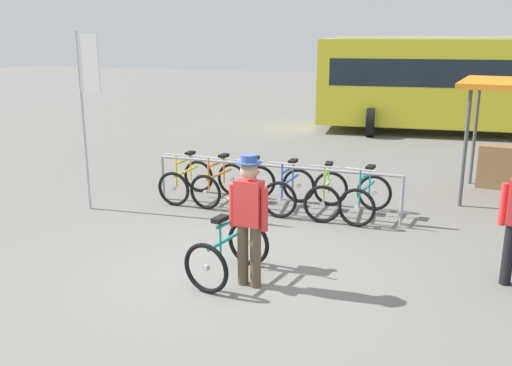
{
  "coord_description": "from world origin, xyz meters",
  "views": [
    {
      "loc": [
        2.99,
        -6.14,
        3.13
      ],
      "look_at": [
        0.08,
        1.23,
        1.0
      ],
      "focal_mm": 38.73,
      "sensor_mm": 36.0,
      "label": 1
    }
  ],
  "objects_px": {
    "banner_flag": "(87,88)",
    "featured_bicycle": "(233,241)",
    "racked_bike_blue": "(289,190)",
    "person_with_featured_bike": "(249,215)",
    "racked_bike_lime": "(327,194)",
    "racked_bike_yellow": "(187,180)",
    "bus_distant": "(479,80)",
    "racked_bike_orange": "(219,184)",
    "racked_bike_red": "(253,187)",
    "racked_bike_teal": "(366,198)"
  },
  "relations": [
    {
      "from": "banner_flag",
      "to": "featured_bicycle",
      "type": "bearing_deg",
      "value": -25.54
    },
    {
      "from": "racked_bike_blue",
      "to": "person_with_featured_bike",
      "type": "distance_m",
      "value": 3.32
    },
    {
      "from": "racked_bike_lime",
      "to": "featured_bicycle",
      "type": "xyz_separation_m",
      "value": [
        -0.5,
        -3.02,
        0.12
      ]
    },
    {
      "from": "racked_bike_yellow",
      "to": "bus_distant",
      "type": "height_order",
      "value": "bus_distant"
    },
    {
      "from": "racked_bike_orange",
      "to": "racked_bike_lime",
      "type": "height_order",
      "value": "same"
    },
    {
      "from": "racked_bike_blue",
      "to": "bus_distant",
      "type": "xyz_separation_m",
      "value": [
        3.07,
        9.83,
        1.37
      ]
    },
    {
      "from": "racked_bike_red",
      "to": "racked_bike_teal",
      "type": "xyz_separation_m",
      "value": [
        2.1,
        0.06,
        -0.0
      ]
    },
    {
      "from": "racked_bike_orange",
      "to": "racked_bike_red",
      "type": "relative_size",
      "value": 0.95
    },
    {
      "from": "racked_bike_lime",
      "to": "person_with_featured_bike",
      "type": "distance_m",
      "value": 3.3
    },
    {
      "from": "racked_bike_yellow",
      "to": "racked_bike_blue",
      "type": "height_order",
      "value": "same"
    },
    {
      "from": "racked_bike_teal",
      "to": "bus_distant",
      "type": "relative_size",
      "value": 0.12
    },
    {
      "from": "racked_bike_red",
      "to": "featured_bicycle",
      "type": "xyz_separation_m",
      "value": [
        0.9,
        -2.98,
        0.12
      ]
    },
    {
      "from": "racked_bike_orange",
      "to": "featured_bicycle",
      "type": "xyz_separation_m",
      "value": [
        1.6,
        -2.96,
        0.12
      ]
    },
    {
      "from": "racked_bike_teal",
      "to": "banner_flag",
      "type": "relative_size",
      "value": 0.37
    },
    {
      "from": "racked_bike_yellow",
      "to": "person_with_featured_bike",
      "type": "height_order",
      "value": "person_with_featured_bike"
    },
    {
      "from": "banner_flag",
      "to": "racked_bike_yellow",
      "type": "bearing_deg",
      "value": 45.43
    },
    {
      "from": "featured_bicycle",
      "to": "bus_distant",
      "type": "distance_m",
      "value": 13.21
    },
    {
      "from": "racked_bike_orange",
      "to": "racked_bike_red",
      "type": "height_order",
      "value": "same"
    },
    {
      "from": "racked_bike_orange",
      "to": "person_with_featured_bike",
      "type": "bearing_deg",
      "value": -58.87
    },
    {
      "from": "bus_distant",
      "to": "racked_bike_teal",
      "type": "bearing_deg",
      "value": -99.67
    },
    {
      "from": "racked_bike_yellow",
      "to": "racked_bike_orange",
      "type": "height_order",
      "value": "same"
    },
    {
      "from": "racked_bike_red",
      "to": "racked_bike_lime",
      "type": "bearing_deg",
      "value": 1.7
    },
    {
      "from": "racked_bike_orange",
      "to": "bus_distant",
      "type": "xyz_separation_m",
      "value": [
        4.47,
        9.87,
        1.37
      ]
    },
    {
      "from": "banner_flag",
      "to": "racked_bike_red",
      "type": "bearing_deg",
      "value": 26.13
    },
    {
      "from": "racked_bike_teal",
      "to": "person_with_featured_bike",
      "type": "height_order",
      "value": "person_with_featured_bike"
    },
    {
      "from": "racked_bike_blue",
      "to": "bus_distant",
      "type": "height_order",
      "value": "bus_distant"
    },
    {
      "from": "racked_bike_orange",
      "to": "racked_bike_lime",
      "type": "bearing_deg",
      "value": 1.7
    },
    {
      "from": "featured_bicycle",
      "to": "bus_distant",
      "type": "bearing_deg",
      "value": 77.42
    },
    {
      "from": "racked_bike_blue",
      "to": "racked_bike_lime",
      "type": "bearing_deg",
      "value": 1.7
    },
    {
      "from": "racked_bike_yellow",
      "to": "bus_distant",
      "type": "distance_m",
      "value": 11.25
    },
    {
      "from": "racked_bike_lime",
      "to": "person_with_featured_bike",
      "type": "relative_size",
      "value": 0.68
    },
    {
      "from": "racked_bike_blue",
      "to": "racked_bike_lime",
      "type": "distance_m",
      "value": 0.7
    },
    {
      "from": "featured_bicycle",
      "to": "banner_flag",
      "type": "xyz_separation_m",
      "value": [
        -3.53,
        1.69,
        1.74
      ]
    },
    {
      "from": "racked_bike_orange",
      "to": "racked_bike_red",
      "type": "bearing_deg",
      "value": 1.7
    },
    {
      "from": "featured_bicycle",
      "to": "banner_flag",
      "type": "relative_size",
      "value": 0.39
    },
    {
      "from": "racked_bike_orange",
      "to": "racked_bike_red",
      "type": "distance_m",
      "value": 0.7
    },
    {
      "from": "racked_bike_teal",
      "to": "featured_bicycle",
      "type": "xyz_separation_m",
      "value": [
        -1.19,
        -3.04,
        0.12
      ]
    },
    {
      "from": "racked_bike_red",
      "to": "racked_bike_teal",
      "type": "distance_m",
      "value": 2.1
    },
    {
      "from": "racked_bike_yellow",
      "to": "racked_bike_red",
      "type": "height_order",
      "value": "same"
    },
    {
      "from": "racked_bike_blue",
      "to": "person_with_featured_bike",
      "type": "bearing_deg",
      "value": -80.78
    },
    {
      "from": "racked_bike_yellow",
      "to": "racked_bike_teal",
      "type": "distance_m",
      "value": 3.5
    },
    {
      "from": "racked_bike_yellow",
      "to": "racked_bike_blue",
      "type": "distance_m",
      "value": 2.1
    },
    {
      "from": "racked_bike_red",
      "to": "racked_bike_blue",
      "type": "relative_size",
      "value": 1.07
    },
    {
      "from": "racked_bike_orange",
      "to": "banner_flag",
      "type": "relative_size",
      "value": 0.36
    },
    {
      "from": "racked_bike_red",
      "to": "banner_flag",
      "type": "height_order",
      "value": "banner_flag"
    },
    {
      "from": "racked_bike_orange",
      "to": "bus_distant",
      "type": "height_order",
      "value": "bus_distant"
    },
    {
      "from": "racked_bike_blue",
      "to": "featured_bicycle",
      "type": "distance_m",
      "value": 3.01
    },
    {
      "from": "racked_bike_yellow",
      "to": "bus_distant",
      "type": "xyz_separation_m",
      "value": [
        5.17,
        9.89,
        1.37
      ]
    },
    {
      "from": "racked_bike_lime",
      "to": "banner_flag",
      "type": "relative_size",
      "value": 0.37
    },
    {
      "from": "racked_bike_blue",
      "to": "featured_bicycle",
      "type": "height_order",
      "value": "featured_bicycle"
    }
  ]
}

